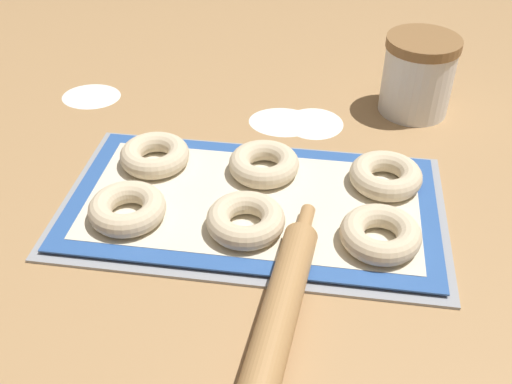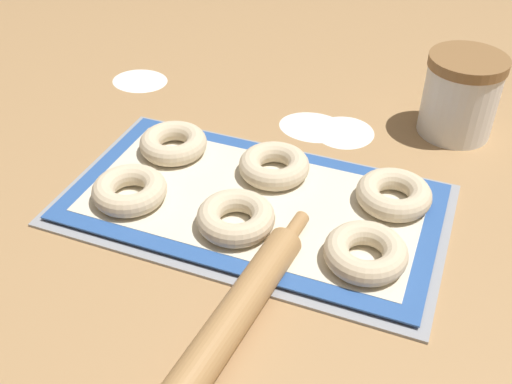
{
  "view_description": "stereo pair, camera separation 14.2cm",
  "coord_description": "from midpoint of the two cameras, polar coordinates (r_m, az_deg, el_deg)",
  "views": [
    {
      "loc": [
        0.1,
        -0.63,
        0.52
      ],
      "look_at": [
        0.0,
        -0.01,
        0.03
      ],
      "focal_mm": 42.0,
      "sensor_mm": 36.0,
      "label": 1
    },
    {
      "loc": [
        0.23,
        -0.59,
        0.52
      ],
      "look_at": [
        0.0,
        -0.01,
        0.03
      ],
      "focal_mm": 42.0,
      "sensor_mm": 36.0,
      "label": 2
    }
  ],
  "objects": [
    {
      "name": "flour_canister",
      "position": [
        1.0,
        22.9,
        8.26
      ],
      "size": [
        0.12,
        0.12,
        0.13
      ],
      "color": "white",
      "rests_on": "ground_plane"
    },
    {
      "name": "bagel_front_center",
      "position": [
        0.75,
        3.33,
        -2.81
      ],
      "size": [
        0.1,
        0.1,
        0.03
      ],
      "color": "beige",
      "rests_on": "baking_mat"
    },
    {
      "name": "flour_patch_side",
      "position": [
        0.97,
        12.58,
        5.38
      ],
      "size": [
        0.1,
        0.1,
        0.0
      ],
      "color": "white",
      "rests_on": "ground_plane"
    },
    {
      "name": "baking_tray",
      "position": [
        0.8,
        5.04,
        -1.61
      ],
      "size": [
        0.51,
        0.29,
        0.01
      ],
      "color": "#93969B",
      "rests_on": "ground_plane"
    },
    {
      "name": "flour_patch_far",
      "position": [
        0.98,
        9.61,
        5.93
      ],
      "size": [
        0.11,
        0.09,
        0.0
      ],
      "color": "white",
      "rests_on": "ground_plane"
    },
    {
      "name": "bagel_front_right",
      "position": [
        0.73,
        15.99,
        -6.0
      ],
      "size": [
        0.1,
        0.1,
        0.03
      ],
      "color": "beige",
      "rests_on": "baking_mat"
    },
    {
      "name": "bagel_back_right",
      "position": [
        0.82,
        17.88,
        -0.55
      ],
      "size": [
        0.1,
        0.1,
        0.03
      ],
      "color": "beige",
      "rests_on": "baking_mat"
    },
    {
      "name": "baking_mat",
      "position": [
        0.8,
        5.06,
        -1.32
      ],
      "size": [
        0.49,
        0.27,
        0.0
      ],
      "color": "#2D569E",
      "rests_on": "baking_tray"
    },
    {
      "name": "ground_plane",
      "position": [
        0.81,
        4.99,
        -1.2
      ],
      "size": [
        2.8,
        2.8,
        0.0
      ],
      "primitive_type": "plane",
      "color": "#A87F51"
    },
    {
      "name": "flour_patch_near",
      "position": [
        1.11,
        -7.44,
        10.32
      ],
      "size": [
        0.1,
        0.09,
        0.0
      ],
      "color": "white",
      "rests_on": "ground_plane"
    },
    {
      "name": "bagel_back_left",
      "position": [
        0.88,
        -3.38,
        4.37
      ],
      "size": [
        0.1,
        0.1,
        0.03
      ],
      "color": "beige",
      "rests_on": "baking_mat"
    },
    {
      "name": "rolling_pin",
      "position": [
        0.63,
        3.41,
        -13.77
      ],
      "size": [
        0.07,
        0.41,
        0.04
      ],
      "color": "#AD7F4C",
      "rests_on": "ground_plane"
    },
    {
      "name": "bagel_front_left",
      "position": [
        0.79,
        -7.07,
        -0.18
      ],
      "size": [
        0.1,
        0.1,
        0.03
      ],
      "color": "beige",
      "rests_on": "baking_mat"
    },
    {
      "name": "bagel_back_center",
      "position": [
        0.84,
        6.57,
        2.19
      ],
      "size": [
        0.1,
        0.1,
        0.03
      ],
      "color": "beige",
      "rests_on": "baking_mat"
    }
  ]
}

